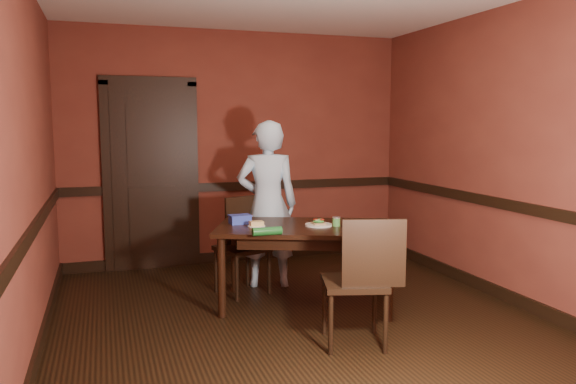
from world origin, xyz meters
TOP-DOWN VIEW (x-y plane):
  - floor at (0.00, 0.00)m, footprint 4.00×4.50m
  - wall_back at (0.00, 2.25)m, footprint 4.00×0.02m
  - wall_front at (0.00, -2.25)m, footprint 4.00×0.02m
  - wall_left at (-2.00, 0.00)m, footprint 0.02×4.50m
  - wall_right at (2.00, 0.00)m, footprint 0.02×4.50m
  - dado_back at (0.00, 2.23)m, footprint 4.00×0.03m
  - dado_left at (-1.99, 0.00)m, footprint 0.03×4.50m
  - dado_right at (1.99, 0.00)m, footprint 0.03×4.50m
  - baseboard_back at (0.00, 2.23)m, footprint 4.00×0.03m
  - baseboard_left at (-1.99, 0.00)m, footprint 0.03×4.50m
  - baseboard_right at (1.99, 0.00)m, footprint 0.03×4.50m
  - door at (-1.00, 2.22)m, footprint 1.05×0.07m
  - dining_table at (0.19, 0.42)m, footprint 1.78×1.40m
  - chair_far at (-0.26, 0.96)m, footprint 0.55×0.55m
  - chair_near at (0.23, -0.53)m, footprint 0.56×0.56m
  - person at (0.04, 1.14)m, footprint 0.68×0.52m
  - sandwich_plate at (0.29, 0.37)m, footprint 0.24×0.24m
  - sauce_jar at (0.44, 0.31)m, footprint 0.07×0.07m
  - cheese_saucer at (-0.24, 0.50)m, footprint 0.16×0.16m
  - food_tub at (-0.35, 0.69)m, footprint 0.20×0.15m
  - wrapped_veg at (-0.26, 0.11)m, footprint 0.24×0.07m

SIDE VIEW (x-z plane):
  - floor at x=0.00m, z-range -0.01..0.01m
  - baseboard_back at x=0.00m, z-range 0.00..0.12m
  - baseboard_left at x=-1.99m, z-range 0.00..0.12m
  - baseboard_right at x=1.99m, z-range 0.00..0.12m
  - dining_table at x=0.19m, z-range 0.00..0.73m
  - chair_far at x=-0.26m, z-range 0.00..0.92m
  - chair_near at x=0.23m, z-range 0.00..0.97m
  - sandwich_plate at x=0.29m, z-range 0.72..0.78m
  - cheese_saucer at x=-0.24m, z-range 0.73..0.78m
  - wrapped_veg at x=-0.26m, z-range 0.73..0.80m
  - food_tub at x=-0.35m, z-range 0.73..0.82m
  - sauce_jar at x=0.44m, z-range 0.73..0.82m
  - person at x=0.04m, z-range 0.00..1.67m
  - dado_back at x=0.00m, z-range 0.85..0.95m
  - dado_left at x=-1.99m, z-range 0.85..0.95m
  - dado_right at x=1.99m, z-range 0.85..0.95m
  - door at x=-1.00m, z-range -0.01..2.19m
  - wall_back at x=0.00m, z-range 0.00..2.70m
  - wall_front at x=0.00m, z-range 0.00..2.70m
  - wall_left at x=-2.00m, z-range 0.00..2.70m
  - wall_right at x=2.00m, z-range 0.00..2.70m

